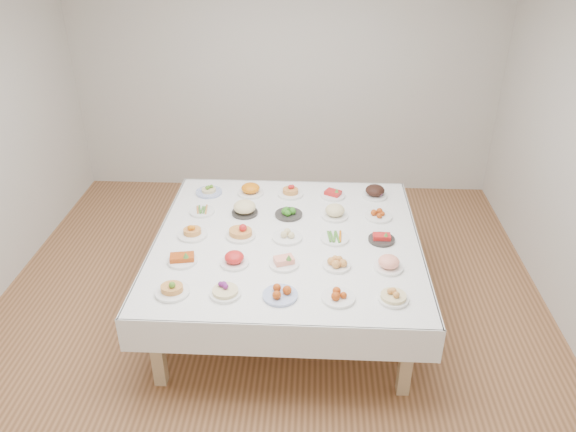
{
  "coord_description": "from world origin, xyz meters",
  "views": [
    {
      "loc": [
        0.37,
        -3.97,
        3.19
      ],
      "look_at": [
        0.16,
        0.13,
        0.88
      ],
      "focal_mm": 35.0,
      "sensor_mm": 36.0,
      "label": 1
    }
  ],
  "objects_px": {
    "dish_0": "(172,286)",
    "dish_12": "(287,234)",
    "dish_24": "(375,191)",
    "display_table": "(287,245)"
  },
  "relations": [
    {
      "from": "dish_0",
      "to": "dish_12",
      "type": "xyz_separation_m",
      "value": [
        0.78,
        0.78,
        -0.01
      ]
    },
    {
      "from": "display_table",
      "to": "dish_12",
      "type": "relative_size",
      "value": 8.9
    },
    {
      "from": "dish_12",
      "to": "dish_24",
      "type": "distance_m",
      "value": 1.12
    },
    {
      "from": "display_table",
      "to": "dish_24",
      "type": "bearing_deg",
      "value": 45.22
    },
    {
      "from": "dish_0",
      "to": "dish_12",
      "type": "relative_size",
      "value": 0.99
    },
    {
      "from": "display_table",
      "to": "dish_24",
      "type": "height_order",
      "value": "dish_24"
    },
    {
      "from": "dish_12",
      "to": "dish_24",
      "type": "bearing_deg",
      "value": 45.29
    },
    {
      "from": "dish_0",
      "to": "dish_24",
      "type": "height_order",
      "value": "dish_24"
    },
    {
      "from": "display_table",
      "to": "dish_0",
      "type": "xyz_separation_m",
      "value": [
        -0.78,
        -0.78,
        0.13
      ]
    },
    {
      "from": "dish_12",
      "to": "dish_24",
      "type": "height_order",
      "value": "dish_24"
    }
  ]
}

